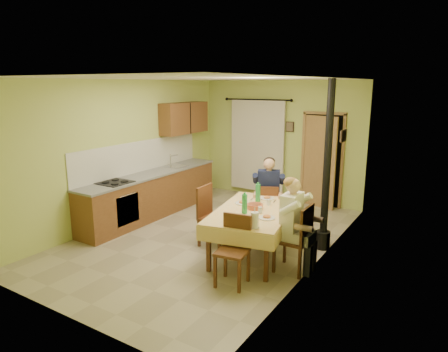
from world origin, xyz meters
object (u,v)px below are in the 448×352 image
Objects in this scene: chair_right at (293,252)px; man_right at (294,214)px; chair_near at (232,264)px; chair_left at (214,228)px; chair_far at (268,218)px; stove_flue at (326,190)px; man_far at (269,187)px; dining_table at (253,232)px.

chair_right is 0.74× the size of man_right.
chair_left is (-0.98, 1.04, 0.00)m from chair_near.
man_right is at bearing -75.10° from chair_far.
stove_flue is at bearing -6.93° from man_right.
chair_left is 1.28m from man_far.
chair_right is at bearing -132.29° from chair_near.
chair_near is at bearing -101.62° from man_far.
chair_left is at bearing -54.94° from chair_near.
chair_left is at bearing -153.31° from stove_flue.
dining_table is at bearing -86.21° from chair_near.
chair_far is 0.95× the size of chair_near.
man_far is at bearing -85.84° from chair_near.
man_far is at bearing 90.00° from chair_far.
chair_far is 1.34m from stove_flue.
dining_table is 2.04× the size of chair_left.
stove_flue is (1.11, -0.18, 0.15)m from man_far.
chair_far is 2.09m from chair_near.
chair_left is at bearing 81.56° from chair_right.
chair_right is 0.59m from man_right.
dining_table is 0.77m from chair_left.
man_right is at bearing 79.79° from chair_left.
chair_far is 0.66× the size of man_right.
chair_right is at bearing -95.86° from stove_flue.
chair_near is at bearing -88.92° from dining_table.
chair_near is (0.22, -1.03, -0.09)m from dining_table.
chair_right is (1.00, -1.22, 0.00)m from chair_far.
chair_left is (-0.76, 0.01, -0.09)m from dining_table.
chair_near is 0.95× the size of chair_right.
man_far is at bearing 150.23° from chair_left.
man_right is (-0.02, -0.00, 0.59)m from chair_right.
chair_near is (0.45, -2.04, 0.00)m from chair_far.
chair_far is 0.90× the size of chair_left.
chair_left reaches higher than dining_table.
man_far reaches higher than chair_left.
man_far reaches higher than chair_far.
chair_left is (-1.54, 0.22, 0.00)m from chair_right.
stove_flue is at bearing 114.78° from chair_left.
chair_near is 0.94× the size of chair_left.
stove_flue reaches higher than chair_left.
chair_far is at bearing 149.75° from chair_left.
chair_right is 0.74× the size of man_far.
chair_far is 1.13m from chair_left.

